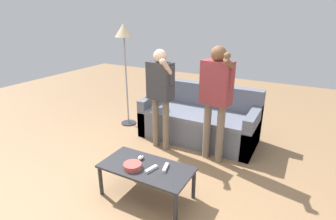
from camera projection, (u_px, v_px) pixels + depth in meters
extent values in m
plane|color=#93704C|center=(150.00, 185.00, 3.23)|extent=(12.00, 12.00, 0.00)
cube|color=slate|center=(198.00, 127.00, 4.36)|extent=(1.85, 0.83, 0.43)
cube|color=slate|center=(197.00, 114.00, 4.22)|extent=(1.57, 0.71, 0.06)
cube|color=slate|center=(207.00, 96.00, 4.47)|extent=(1.85, 0.18, 0.44)
cube|color=slate|center=(154.00, 112.00, 4.70)|extent=(0.14, 0.83, 0.63)
cube|color=slate|center=(252.00, 132.00, 3.94)|extent=(0.14, 0.83, 0.63)
cube|color=#2D2D33|center=(146.00, 168.00, 2.91)|extent=(1.03, 0.51, 0.03)
cylinder|color=#2D2D33|center=(101.00, 181.00, 3.01)|extent=(0.04, 0.04, 0.36)
cylinder|color=#2D2D33|center=(176.00, 209.00, 2.58)|extent=(0.04, 0.04, 0.36)
cylinder|color=#2D2D33|center=(125.00, 162.00, 3.38)|extent=(0.04, 0.04, 0.36)
cylinder|color=#2D2D33|center=(194.00, 184.00, 2.95)|extent=(0.04, 0.04, 0.36)
cylinder|color=#B24C47|center=(133.00, 166.00, 2.87)|extent=(0.20, 0.20, 0.06)
ellipsoid|color=white|center=(141.00, 158.00, 3.05)|extent=(0.06, 0.09, 0.05)
cylinder|color=#4C4C51|center=(141.00, 155.00, 3.05)|extent=(0.02, 0.02, 0.01)
cylinder|color=#2D2D33|center=(129.00, 123.00, 5.02)|extent=(0.28, 0.28, 0.02)
cylinder|color=gray|center=(126.00, 82.00, 4.74)|extent=(0.03, 0.03, 1.57)
cone|color=#C1AD89|center=(124.00, 30.00, 4.43)|extent=(0.31, 0.31, 0.22)
cylinder|color=#756656|center=(207.00, 130.00, 3.73)|extent=(0.10, 0.10, 0.84)
cylinder|color=#756656|center=(220.00, 134.00, 3.61)|extent=(0.10, 0.10, 0.84)
cube|color=brown|center=(217.00, 83.00, 3.42)|extent=(0.43, 0.28, 0.58)
sphere|color=brown|center=(219.00, 54.00, 3.29)|extent=(0.20, 0.20, 0.20)
cylinder|color=brown|center=(203.00, 82.00, 3.55)|extent=(0.07, 0.07, 0.54)
cylinder|color=brown|center=(231.00, 77.00, 3.27)|extent=(0.07, 0.07, 0.27)
cylinder|color=brown|center=(230.00, 64.00, 3.15)|extent=(0.11, 0.27, 0.21)
sphere|color=brown|center=(227.00, 56.00, 3.06)|extent=(0.08, 0.08, 0.08)
cylinder|color=#756656|center=(156.00, 122.00, 4.06)|extent=(0.10, 0.10, 0.79)
cylinder|color=#756656|center=(166.00, 125.00, 3.95)|extent=(0.10, 0.10, 0.79)
cube|color=#38383D|center=(160.00, 81.00, 3.77)|extent=(0.40, 0.25, 0.54)
sphere|color=beige|center=(160.00, 56.00, 3.65)|extent=(0.19, 0.19, 0.19)
cylinder|color=beige|center=(150.00, 81.00, 3.89)|extent=(0.07, 0.07, 0.51)
cylinder|color=#38383D|center=(171.00, 76.00, 3.63)|extent=(0.07, 0.07, 0.26)
cylinder|color=beige|center=(167.00, 67.00, 3.51)|extent=(0.09, 0.22, 0.23)
sphere|color=beige|center=(162.00, 62.00, 3.41)|extent=(0.08, 0.08, 0.08)
cube|color=white|center=(151.00, 169.00, 2.84)|extent=(0.07, 0.17, 0.03)
cylinder|color=silver|center=(153.00, 167.00, 2.85)|extent=(0.01, 0.01, 0.00)
cube|color=silver|center=(148.00, 170.00, 2.80)|extent=(0.02, 0.02, 0.00)
cube|color=white|center=(166.00, 167.00, 2.87)|extent=(0.08, 0.16, 0.03)
cylinder|color=silver|center=(166.00, 165.00, 2.89)|extent=(0.01, 0.01, 0.00)
cube|color=silver|center=(164.00, 169.00, 2.82)|extent=(0.02, 0.02, 0.00)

